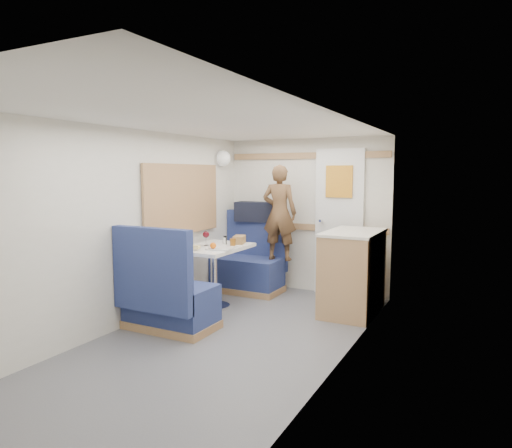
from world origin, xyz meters
The scene contains 26 objects.
floor centered at (0.00, 0.00, 0.00)m, with size 4.50×4.50×0.00m, color #515156.
ceiling centered at (0.00, 0.00, 2.00)m, with size 4.50×4.50×0.00m, color silver.
wall_back centered at (0.00, 2.25, 1.00)m, with size 2.20×0.02×2.00m, color silver.
wall_left centered at (-1.10, 0.00, 1.00)m, with size 0.02×4.50×2.00m, color silver.
wall_right centered at (1.10, 0.00, 1.00)m, with size 0.02×4.50×2.00m, color silver.
oak_trim_low centered at (0.00, 2.23, 0.85)m, with size 2.15×0.02×0.08m, color #946A42.
oak_trim_high centered at (0.00, 2.23, 1.78)m, with size 2.15×0.02×0.08m, color #946A42.
side_window centered at (-1.08, 1.00, 1.25)m, with size 0.04×1.30×0.72m, color #959C84.
rear_door centered at (0.45, 2.22, 0.97)m, with size 0.62×0.12×1.86m.
dinette_table centered at (-0.65, 1.00, 0.57)m, with size 0.62×0.92×0.72m.
bench_far centered at (-0.65, 1.86, 0.30)m, with size 0.90×0.59×1.05m.
bench_near centered at (-0.65, 0.14, 0.30)m, with size 0.90×0.59×1.05m.
ledge centered at (-0.65, 2.12, 0.88)m, with size 0.90×0.14×0.04m, color #946A42.
dome_light centered at (-1.04, 1.85, 1.75)m, with size 0.20×0.20×0.20m, color white.
galley_counter centered at (0.82, 1.55, 0.47)m, with size 0.57×0.92×0.92m.
person centered at (-0.23, 1.89, 1.05)m, with size 0.44×0.29×1.21m, color brown.
duffel_bag centered at (-0.68, 2.12, 1.03)m, with size 0.55×0.27×0.27m, color black.
tray centered at (-0.48, 0.91, 0.73)m, with size 0.27×0.35×0.02m, color silver.
orange_fruit centered at (-0.51, 0.76, 0.77)m, with size 0.07×0.07×0.07m, color #EE570A.
cheese_block centered at (-0.69, 0.68, 0.76)m, with size 0.10×0.06×0.04m, color #DCC27F.
wine_glass centered at (-0.75, 1.00, 0.84)m, with size 0.08×0.08×0.17m.
tumbler_left centered at (-0.84, 0.62, 0.78)m, with size 0.07×0.07×0.11m, color white.
beer_glass centered at (-0.43, 1.04, 0.77)m, with size 0.06×0.06×0.10m, color brown.
pepper_grinder centered at (-0.60, 1.16, 0.77)m, with size 0.04×0.04×0.10m, color black.
salt_grinder centered at (-0.58, 1.11, 0.77)m, with size 0.04×0.04×0.09m, color silver.
bread_loaf centered at (-0.49, 1.31, 0.77)m, with size 0.12×0.22×0.09m, color brown.
Camera 1 is at (2.14, -3.37, 1.55)m, focal length 32.00 mm.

